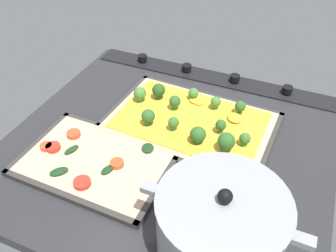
% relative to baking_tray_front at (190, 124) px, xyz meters
% --- Properties ---
extents(ground_plane, '(0.74, 0.69, 0.03)m').
position_rel_baking_tray_front_xyz_m(ground_plane, '(0.02, 0.08, -0.02)').
color(ground_plane, '#28282B').
extents(stove_control_panel, '(0.71, 0.07, 0.03)m').
position_rel_baking_tray_front_xyz_m(stove_control_panel, '(0.02, -0.23, 0.00)').
color(stove_control_panel, black).
rests_on(stove_control_panel, ground_plane).
extents(baking_tray_front, '(0.42, 0.29, 0.01)m').
position_rel_baking_tray_front_xyz_m(baking_tray_front, '(0.00, 0.00, 0.00)').
color(baking_tray_front, '#33302D').
rests_on(baking_tray_front, ground_plane).
extents(broccoli_pizza, '(0.39, 0.27, 0.06)m').
position_rel_baking_tray_front_xyz_m(broccoli_pizza, '(-0.00, 0.00, 0.02)').
color(broccoli_pizza, '#D3B77F').
rests_on(broccoli_pizza, baking_tray_front).
extents(baking_tray_back, '(0.33, 0.23, 0.01)m').
position_rel_baking_tray_front_xyz_m(baking_tray_back, '(0.14, 0.21, 0.00)').
color(baking_tray_back, '#33302D').
rests_on(baking_tray_back, ground_plane).
extents(veggie_pizza_back, '(0.30, 0.20, 0.02)m').
position_rel_baking_tray_front_xyz_m(veggie_pizza_back, '(0.15, 0.21, 0.01)').
color(veggie_pizza_back, tan).
rests_on(veggie_pizza_back, baking_tray_back).
extents(cooking_pot, '(0.28, 0.22, 0.15)m').
position_rel_baking_tray_front_xyz_m(cooking_pot, '(-0.16, 0.29, 0.06)').
color(cooking_pot, gray).
rests_on(cooking_pot, ground_plane).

